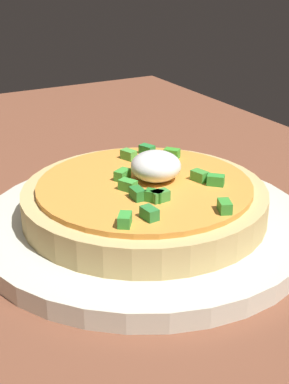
{
  "coord_description": "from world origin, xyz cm",
  "views": [
    {
      "loc": [
        -30.1,
        16.38,
        23.67
      ],
      "look_at": [
        4.24,
        -2.65,
        6.28
      ],
      "focal_mm": 52.06,
      "sensor_mm": 36.0,
      "label": 1
    }
  ],
  "objects": [
    {
      "name": "pizza",
      "position": [
        4.23,
        -2.7,
        5.72
      ],
      "size": [
        18.94,
        18.94,
        5.04
      ],
      "color": "tan",
      "rests_on": "plate"
    },
    {
      "name": "plate",
      "position": [
        4.24,
        -2.65,
        3.53
      ],
      "size": [
        25.76,
        25.76,
        1.5
      ],
      "primitive_type": "cylinder",
      "color": "silver",
      "rests_on": "dining_table"
    },
    {
      "name": "dining_table",
      "position": [
        0.0,
        0.0,
        1.39
      ],
      "size": [
        109.66,
        64.45,
        2.78
      ],
      "primitive_type": "cube",
      "color": "brown",
      "rests_on": "ground"
    }
  ]
}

